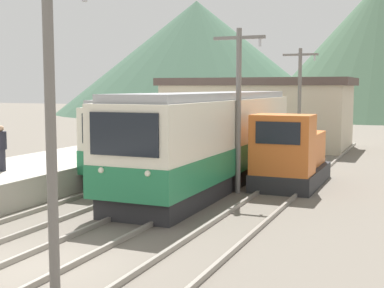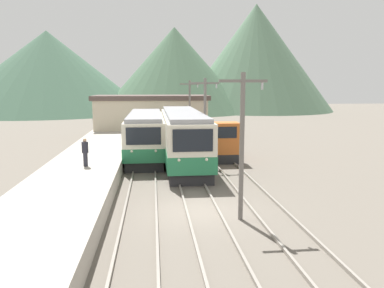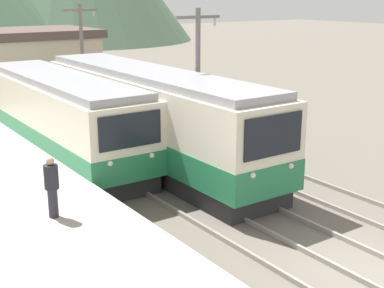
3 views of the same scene
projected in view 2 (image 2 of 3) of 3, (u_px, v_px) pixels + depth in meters
The scene contains 14 objects.
ground_plane at pixel (198, 211), 17.09m from camera, with size 200.00×200.00×0.00m, color #665E54.
platform_left at pixel (56, 205), 16.37m from camera, with size 4.50×54.00×0.99m, color #ADA599.
track_left at pixel (140, 212), 16.81m from camera, with size 1.54×60.00×0.14m.
track_center at pixel (202, 210), 17.10m from camera, with size 1.54×60.00×0.14m.
track_right at pixel (266, 208), 17.40m from camera, with size 1.54×60.00×0.14m.
commuter_train_left at pixel (146, 137), 29.99m from camera, with size 2.84×12.09×3.54m.
commuter_train_center at pixel (183, 139), 27.87m from camera, with size 2.84×14.55×3.83m.
shunting_locomotive at pixel (220, 143), 29.35m from camera, with size 2.40×5.14×3.00m.
catenary_mast_near at pixel (242, 141), 15.54m from camera, with size 2.00×0.20×6.22m.
catenary_mast_mid at pixel (205, 118), 26.54m from camera, with size 2.00×0.20×6.22m.
catenary_mast_far at pixel (190, 109), 37.55m from camera, with size 2.00×0.20×6.22m.
person_on_platform at pixel (85, 151), 21.89m from camera, with size 0.38×0.38×1.67m.
station_building at pixel (151, 116), 42.06m from camera, with size 12.60×6.30×4.65m.
mountain_backdrop at pixel (156, 66), 83.67m from camera, with size 86.30×43.96×24.28m.
Camera 2 is at (-1.95, -16.30, 5.66)m, focal length 35.00 mm.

